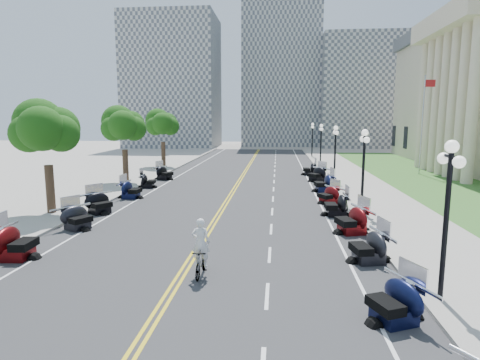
{
  "coord_description": "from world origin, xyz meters",
  "views": [
    {
      "loc": [
        3.47,
        -20.36,
        5.71
      ],
      "look_at": [
        1.21,
        3.77,
        2.0
      ],
      "focal_mm": 30.0,
      "sensor_mm": 36.0,
      "label": 1
    }
  ],
  "objects_px": {
    "motorcycle_n_3": "(395,299)",
    "bicycle": "(201,262)",
    "cyclist_rider": "(200,224)",
    "flagpole": "(422,126)"
  },
  "relations": [
    {
      "from": "motorcycle_n_3",
      "to": "bicycle",
      "type": "height_order",
      "value": "motorcycle_n_3"
    },
    {
      "from": "cyclist_rider",
      "to": "motorcycle_n_3",
      "type": "bearing_deg",
      "value": 155.05
    },
    {
      "from": "cyclist_rider",
      "to": "flagpole",
      "type": "bearing_deg",
      "value": -121.18
    },
    {
      "from": "flagpole",
      "to": "bicycle",
      "type": "relative_size",
      "value": 5.74
    },
    {
      "from": "motorcycle_n_3",
      "to": "bicycle",
      "type": "relative_size",
      "value": 1.13
    },
    {
      "from": "flagpole",
      "to": "bicycle",
      "type": "xyz_separation_m",
      "value": [
        -17.26,
        -28.53,
        -4.48
      ]
    },
    {
      "from": "motorcycle_n_3",
      "to": "flagpole",
      "type": "bearing_deg",
      "value": 136.67
    },
    {
      "from": "bicycle",
      "to": "cyclist_rider",
      "type": "distance_m",
      "value": 1.44
    },
    {
      "from": "flagpole",
      "to": "motorcycle_n_3",
      "type": "relative_size",
      "value": 5.1
    },
    {
      "from": "flagpole",
      "to": "cyclist_rider",
      "type": "distance_m",
      "value": 33.48
    }
  ]
}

